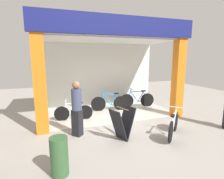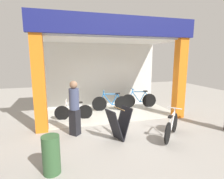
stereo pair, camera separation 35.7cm
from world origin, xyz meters
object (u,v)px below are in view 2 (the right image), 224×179
bicycle_inside_1 (111,103)px  trash_bin (51,155)px  sandwich_board_sign (119,124)px  bicycle_inside_2 (139,100)px  bicycle_parked_0 (172,127)px  pedestrian_1 (74,108)px  bicycle_inside_0 (74,112)px

bicycle_inside_1 → trash_bin: size_ratio=2.04×
sandwich_board_sign → trash_bin: sandwich_board_sign is taller
bicycle_inside_1 → bicycle_inside_2: (1.44, 0.12, 0.00)m
bicycle_parked_0 → sandwich_board_sign: size_ratio=1.22×
bicycle_parked_0 → trash_bin: bearing=-167.2°
bicycle_parked_0 → bicycle_inside_2: bearing=82.3°
bicycle_inside_1 → sandwich_board_sign: (-0.57, -2.85, 0.11)m
bicycle_inside_1 → bicycle_inside_2: 1.44m
bicycle_parked_0 → sandwich_board_sign: (-1.57, 0.33, 0.13)m
bicycle_inside_2 → sandwich_board_sign: 3.58m
bicycle_parked_0 → pedestrian_1: size_ratio=0.69×
bicycle_inside_1 → bicycle_parked_0: size_ratio=1.43×
trash_bin → sandwich_board_sign: bearing=30.9°
bicycle_inside_0 → pedestrian_1: size_ratio=0.85×
bicycle_inside_0 → bicycle_inside_2: 3.25m
bicycle_inside_1 → trash_bin: bearing=-121.5°
bicycle_parked_0 → bicycle_inside_0: bearing=137.9°
bicycle_parked_0 → bicycle_inside_1: bearing=107.4°
bicycle_inside_1 → pedestrian_1: pedestrian_1 is taller
bicycle_inside_0 → bicycle_parked_0: bearing=-42.1°
bicycle_inside_1 → trash_bin: bicycle_inside_1 is taller
bicycle_inside_1 → trash_bin: 4.63m
bicycle_inside_1 → sandwich_board_sign: size_ratio=1.74×
pedestrian_1 → sandwich_board_sign: bearing=-29.9°
bicycle_inside_0 → pedestrian_1: 1.53m
sandwich_board_sign → bicycle_inside_2: bearing=55.8°
bicycle_inside_0 → pedestrian_1: pedestrian_1 is taller
bicycle_inside_0 → sandwich_board_sign: sandwich_board_sign is taller
bicycle_inside_2 → sandwich_board_sign: size_ratio=1.76×
bicycle_inside_1 → bicycle_inside_2: size_ratio=0.99×
bicycle_inside_1 → bicycle_parked_0: bearing=-72.6°
bicycle_inside_2 → trash_bin: size_ratio=2.06×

